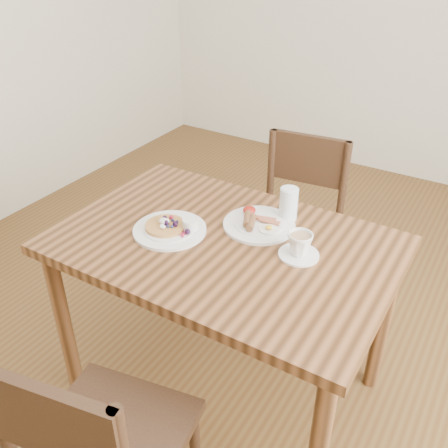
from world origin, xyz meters
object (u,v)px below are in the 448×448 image
(chair_far, at_px, (295,221))
(pancake_plate, at_px, (171,228))
(dining_table, at_px, (224,263))
(breakfast_plate, at_px, (258,223))
(teacup_saucer, at_px, (299,246))
(chair_near, at_px, (98,445))
(water_glass, at_px, (289,204))

(chair_far, height_order, pancake_plate, chair_far)
(dining_table, distance_m, chair_far, 0.67)
(pancake_plate, relative_size, breakfast_plate, 1.00)
(pancake_plate, distance_m, teacup_saucer, 0.48)
(chair_near, height_order, pancake_plate, chair_near)
(dining_table, relative_size, water_glass, 9.41)
(dining_table, bearing_deg, water_glass, 63.97)
(dining_table, bearing_deg, chair_far, 89.85)
(breakfast_plate, bearing_deg, pancake_plate, -141.66)
(pancake_plate, bearing_deg, chair_far, 74.12)
(chair_far, bearing_deg, dining_table, 83.29)
(chair_near, distance_m, breakfast_plate, 0.92)
(dining_table, height_order, teacup_saucer, teacup_saucer)
(pancake_plate, xyz_separation_m, water_glass, (0.32, 0.31, 0.05))
(pancake_plate, bearing_deg, chair_near, -70.88)
(dining_table, relative_size, chair_near, 1.36)
(chair_near, xyz_separation_m, chair_far, (-0.03, 1.38, 0.00))
(chair_near, xyz_separation_m, breakfast_plate, (0.02, 0.88, 0.27))
(pancake_plate, distance_m, breakfast_plate, 0.32)
(breakfast_plate, bearing_deg, teacup_saucer, -24.77)
(pancake_plate, distance_m, water_glass, 0.45)
(pancake_plate, height_order, teacup_saucer, teacup_saucer)
(dining_table, height_order, chair_far, chair_far)
(breakfast_plate, height_order, teacup_saucer, teacup_saucer)
(pancake_plate, relative_size, teacup_saucer, 1.93)
(chair_near, distance_m, chair_far, 1.38)
(chair_near, xyz_separation_m, teacup_saucer, (0.23, 0.78, 0.30))
(teacup_saucer, height_order, water_glass, water_glass)
(dining_table, relative_size, chair_far, 1.36)
(chair_far, distance_m, pancake_plate, 0.78)
(pancake_plate, xyz_separation_m, teacup_saucer, (0.46, 0.10, 0.03))
(chair_near, height_order, chair_far, same)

